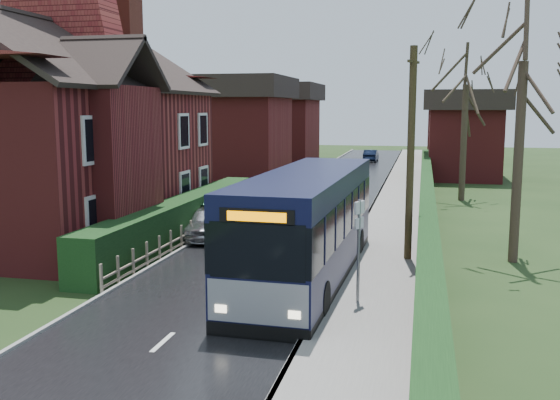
% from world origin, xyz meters
% --- Properties ---
extents(ground, '(140.00, 140.00, 0.00)m').
position_xyz_m(ground, '(0.00, 0.00, 0.00)').
color(ground, '#293F1B').
rests_on(ground, ground).
extents(road, '(6.00, 100.00, 0.02)m').
position_xyz_m(road, '(0.00, 10.00, 0.01)').
color(road, black).
rests_on(road, ground).
extents(pavement, '(2.50, 100.00, 0.14)m').
position_xyz_m(pavement, '(4.25, 10.00, 0.07)').
color(pavement, slate).
rests_on(pavement, ground).
extents(kerb_right, '(0.12, 100.00, 0.14)m').
position_xyz_m(kerb_right, '(3.05, 10.00, 0.07)').
color(kerb_right, gray).
rests_on(kerb_right, ground).
extents(kerb_left, '(0.12, 100.00, 0.10)m').
position_xyz_m(kerb_left, '(-3.05, 10.00, 0.05)').
color(kerb_left, gray).
rests_on(kerb_left, ground).
extents(front_hedge, '(1.20, 16.00, 1.60)m').
position_xyz_m(front_hedge, '(-3.90, 5.00, 0.80)').
color(front_hedge, black).
rests_on(front_hedge, ground).
extents(picket_fence, '(0.10, 16.00, 0.90)m').
position_xyz_m(picket_fence, '(-3.15, 5.00, 0.45)').
color(picket_fence, tan).
rests_on(picket_fence, ground).
extents(right_wall_hedge, '(0.60, 50.00, 1.80)m').
position_xyz_m(right_wall_hedge, '(5.80, 10.00, 1.02)').
color(right_wall_hedge, maroon).
rests_on(right_wall_hedge, ground).
extents(brick_house, '(9.30, 14.60, 10.30)m').
position_xyz_m(brick_house, '(-8.73, 4.78, 4.38)').
color(brick_house, maroon).
rests_on(brick_house, ground).
extents(bus, '(2.81, 10.97, 3.31)m').
position_xyz_m(bus, '(2.20, -0.01, 1.64)').
color(bus, black).
rests_on(bus, ground).
extents(car_silver, '(2.10, 4.03, 1.31)m').
position_xyz_m(car_silver, '(-2.80, 5.10, 0.65)').
color(car_silver, silver).
rests_on(car_silver, ground).
extents(car_green, '(3.84, 5.17, 1.39)m').
position_xyz_m(car_green, '(-1.62, 4.00, 0.70)').
color(car_green, black).
rests_on(car_green, ground).
extents(car_distant, '(1.30, 3.58, 1.17)m').
position_xyz_m(car_distant, '(0.60, 43.34, 0.59)').
color(car_distant, black).
rests_on(car_distant, ground).
extents(bus_stop_sign, '(0.23, 0.42, 2.87)m').
position_xyz_m(bus_stop_sign, '(4.00, -2.38, 1.89)').
color(bus_stop_sign, slate).
rests_on(bus_stop_sign, ground).
extents(telegraph_pole, '(0.38, 0.91, 7.25)m').
position_xyz_m(telegraph_pole, '(5.17, 2.76, 3.67)').
color(telegraph_pole, '#2E2614').
rests_on(telegraph_pole, ground).
extents(tree_right_near, '(4.48, 4.48, 9.66)m').
position_xyz_m(tree_right_near, '(8.70, 3.69, 7.22)').
color(tree_right_near, '#372A20').
rests_on(tree_right_near, ground).
extents(tree_right_far, '(4.83, 4.83, 9.34)m').
position_xyz_m(tree_right_far, '(7.80, 18.31, 6.98)').
color(tree_right_far, '#32281E').
rests_on(tree_right_far, ground).
extents(tree_house_side, '(3.99, 3.99, 9.06)m').
position_xyz_m(tree_house_side, '(-10.40, 11.20, 6.77)').
color(tree_house_side, '#35281F').
rests_on(tree_house_side, ground).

